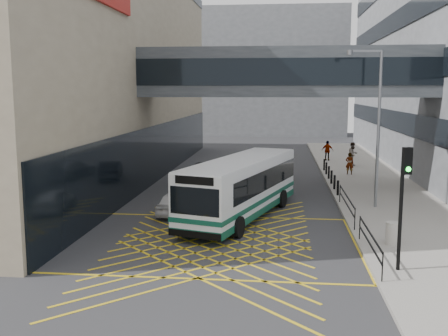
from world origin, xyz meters
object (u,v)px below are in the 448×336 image
(bus, at_px, (242,186))
(pedestrian_a, at_px, (350,164))
(pedestrian_b, at_px, (353,154))
(street_lamp, at_px, (375,119))
(car_silver, at_px, (251,171))
(traffic_light, at_px, (404,191))
(pedestrian_c, at_px, (328,151))
(litter_bin, at_px, (392,233))
(car_white, at_px, (176,202))
(car_dark, at_px, (209,171))

(bus, distance_m, pedestrian_a, 15.39)
(pedestrian_b, bearing_deg, street_lamp, -132.13)
(bus, height_order, car_silver, bus)
(traffic_light, height_order, pedestrian_c, traffic_light)
(pedestrian_a, xyz_separation_m, pedestrian_c, (-0.95, 7.80, 0.07))
(car_silver, distance_m, traffic_light, 19.84)
(litter_bin, distance_m, pedestrian_c, 26.12)
(traffic_light, relative_size, street_lamp, 0.52)
(litter_bin, relative_size, pedestrian_a, 0.57)
(car_silver, height_order, traffic_light, traffic_light)
(car_silver, xyz_separation_m, litter_bin, (6.66, -15.47, -0.09))
(car_white, bearing_deg, pedestrian_b, -118.00)
(traffic_light, distance_m, litter_bin, 4.01)
(car_silver, distance_m, litter_bin, 16.84)
(car_dark, bearing_deg, pedestrian_c, -118.58)
(street_lamp, bearing_deg, pedestrian_a, 83.49)
(pedestrian_c, bearing_deg, street_lamp, 107.47)
(litter_bin, relative_size, pedestrian_c, 0.53)
(car_dark, distance_m, car_silver, 3.00)
(car_dark, xyz_separation_m, litter_bin, (9.65, -15.32, -0.04))
(street_lamp, bearing_deg, litter_bin, -98.46)
(litter_bin, distance_m, pedestrian_a, 18.33)
(pedestrian_a, bearing_deg, car_dark, 21.07)
(traffic_light, height_order, pedestrian_a, traffic_light)
(car_dark, relative_size, pedestrian_c, 2.39)
(pedestrian_c, bearing_deg, litter_bin, 106.04)
(car_dark, bearing_deg, pedestrian_a, -151.51)
(car_white, xyz_separation_m, pedestrian_c, (9.60, 21.11, 0.43))
(car_silver, relative_size, pedestrian_c, 2.59)
(car_white, relative_size, pedestrian_c, 2.21)
(car_dark, bearing_deg, bus, 118.77)
(bus, distance_m, car_silver, 10.84)
(traffic_light, bearing_deg, bus, 109.45)
(car_white, relative_size, car_silver, 0.85)
(street_lamp, bearing_deg, car_silver, 124.75)
(pedestrian_a, xyz_separation_m, pedestrian_b, (0.86, 4.66, 0.15))
(street_lamp, distance_m, litter_bin, 8.31)
(pedestrian_c, bearing_deg, bus, 89.29)
(car_silver, bearing_deg, car_dark, -4.42)
(car_silver, bearing_deg, street_lamp, 122.90)
(car_white, distance_m, pedestrian_b, 21.30)
(pedestrian_b, height_order, pedestrian_c, pedestrian_b)
(traffic_light, distance_m, pedestrian_b, 26.33)
(car_dark, relative_size, car_silver, 0.92)
(car_silver, relative_size, litter_bin, 4.93)
(street_lamp, bearing_deg, car_dark, 135.35)
(litter_bin, bearing_deg, bus, 144.24)
(bus, relative_size, pedestrian_c, 6.17)
(bus, relative_size, pedestrian_b, 5.65)
(car_silver, distance_m, pedestrian_b, 11.07)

